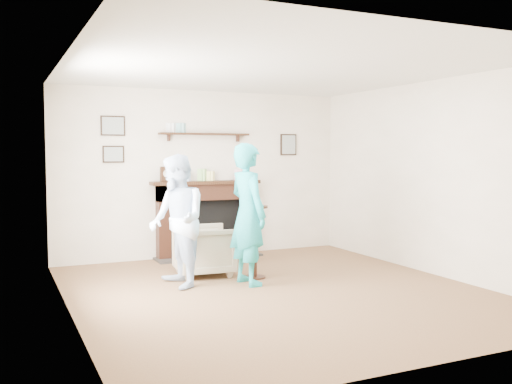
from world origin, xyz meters
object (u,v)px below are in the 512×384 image
(woman, at_px, (248,284))
(pedestal_table, at_px, (255,227))
(armchair, at_px, (205,275))
(man, at_px, (178,287))

(woman, distance_m, pedestal_table, 0.73)
(armchair, xyz_separation_m, man, (-0.51, -0.48, 0.00))
(woman, height_order, pedestal_table, pedestal_table)
(armchair, distance_m, pedestal_table, 0.93)
(man, bearing_deg, armchair, 130.94)
(armchair, height_order, man, man)
(armchair, distance_m, woman, 0.75)
(woman, relative_size, pedestal_table, 1.61)
(man, xyz_separation_m, pedestal_table, (1.03, 0.07, 0.64))
(man, bearing_deg, pedestal_table, 90.91)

